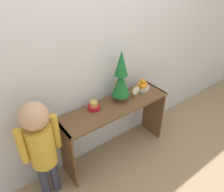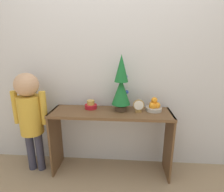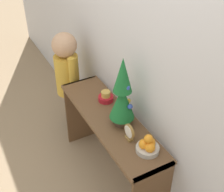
{
  "view_description": "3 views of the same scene",
  "coord_description": "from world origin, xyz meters",
  "px_view_note": "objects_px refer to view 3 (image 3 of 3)",
  "views": [
    {
      "loc": [
        -1.21,
        -1.36,
        2.16
      ],
      "look_at": [
        -0.05,
        0.18,
        0.88
      ],
      "focal_mm": 35.0,
      "sensor_mm": 36.0,
      "label": 1
    },
    {
      "loc": [
        0.15,
        -1.57,
        1.41
      ],
      "look_at": [
        0.01,
        0.2,
        0.91
      ],
      "focal_mm": 28.0,
      "sensor_mm": 36.0,
      "label": 2
    },
    {
      "loc": [
        1.76,
        -0.74,
        2.39
      ],
      "look_at": [
        -0.01,
        0.21,
        0.95
      ],
      "focal_mm": 50.0,
      "sensor_mm": 36.0,
      "label": 3
    }
  ],
  "objects_px": {
    "mini_tree": "(122,94)",
    "singing_bowl": "(106,97)",
    "fruit_bowl": "(148,146)",
    "desk_clock": "(129,133)",
    "child_figure": "(67,71)"
  },
  "relations": [
    {
      "from": "fruit_bowl",
      "to": "singing_bowl",
      "type": "bearing_deg",
      "value": 178.46
    },
    {
      "from": "singing_bowl",
      "to": "child_figure",
      "type": "distance_m",
      "value": 0.66
    },
    {
      "from": "mini_tree",
      "to": "child_figure",
      "type": "height_order",
      "value": "mini_tree"
    },
    {
      "from": "desk_clock",
      "to": "child_figure",
      "type": "height_order",
      "value": "child_figure"
    },
    {
      "from": "mini_tree",
      "to": "singing_bowl",
      "type": "distance_m",
      "value": 0.42
    },
    {
      "from": "fruit_bowl",
      "to": "child_figure",
      "type": "height_order",
      "value": "child_figure"
    },
    {
      "from": "mini_tree",
      "to": "fruit_bowl",
      "type": "distance_m",
      "value": 0.43
    },
    {
      "from": "fruit_bowl",
      "to": "desk_clock",
      "type": "bearing_deg",
      "value": -161.59
    },
    {
      "from": "fruit_bowl",
      "to": "desk_clock",
      "type": "distance_m",
      "value": 0.18
    },
    {
      "from": "mini_tree",
      "to": "desk_clock",
      "type": "relative_size",
      "value": 4.32
    },
    {
      "from": "fruit_bowl",
      "to": "mini_tree",
      "type": "bearing_deg",
      "value": -178.1
    },
    {
      "from": "fruit_bowl",
      "to": "child_figure",
      "type": "distance_m",
      "value": 1.35
    },
    {
      "from": "fruit_bowl",
      "to": "desk_clock",
      "type": "xyz_separation_m",
      "value": [
        -0.17,
        -0.06,
        0.02
      ]
    },
    {
      "from": "child_figure",
      "to": "fruit_bowl",
      "type": "bearing_deg",
      "value": 4.1
    },
    {
      "from": "mini_tree",
      "to": "singing_bowl",
      "type": "bearing_deg",
      "value": 174.85
    }
  ]
}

